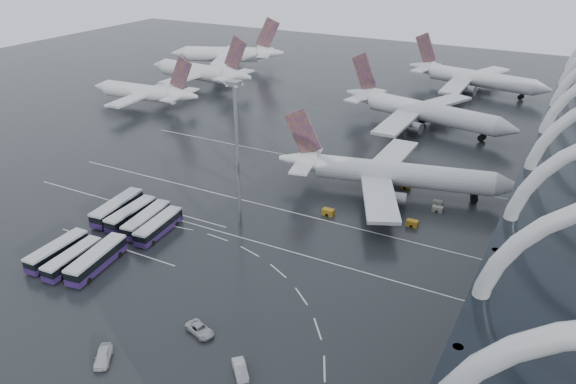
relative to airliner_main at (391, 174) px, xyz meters
The scene contains 28 objects.
ground 33.93m from the airliner_main, 113.03° to the right, with size 420.00×420.00×0.00m, color black.
lane_marking_near 35.76m from the airliner_main, 111.77° to the right, with size 120.00×0.25×0.01m, color silver.
lane_marking_mid 23.50m from the airliner_main, 124.78° to the right, with size 120.00×0.25×0.01m, color silver.
lane_marking_far 16.60m from the airliner_main, 145.45° to the left, with size 120.00×0.25×0.01m, color silver.
bus_bay_line_south 60.04m from the airliner_main, 128.36° to the right, with size 28.00×0.25×0.01m, color silver.
bus_bay_line_north 48.56m from the airliner_main, 140.21° to the right, with size 28.00×0.25×0.01m, color silver.
airliner_main is the anchor object (origin of this frame).
airliner_gate_b 48.42m from the airliner_main, 98.07° to the left, with size 55.45×49.05×19.35m.
airliner_gate_c 96.17m from the airliner_main, 91.25° to the left, with size 52.60×47.80×18.80m.
jet_remote_west 96.09m from the airliner_main, 164.65° to the left, with size 41.24×33.23×17.96m.
jet_remote_mid 107.16m from the airliner_main, 149.15° to the left, with size 46.78×37.69×20.38m.
jet_remote_far 132.64m from the airliner_main, 139.42° to the left, with size 46.20×37.68×20.85m.
bus_row_near_a 59.05m from the airliner_main, 140.49° to the right, with size 4.67×14.08×3.40m.
bus_row_near_b 56.24m from the airliner_main, 137.29° to the right, with size 3.53×12.90×3.14m.
bus_row_near_c 53.33m from the airliner_main, 133.70° to the right, with size 4.49×13.25×3.20m.
bus_row_near_d 51.46m from the airliner_main, 130.08° to the right, with size 4.11×12.84×3.11m.
bus_row_far_a 70.00m from the airliner_main, 128.00° to the right, with size 3.39×12.68×3.10m.
bus_row_far_b 67.75m from the airliner_main, 124.82° to the right, with size 3.68×12.35×3.00m.
bus_row_far_c 64.08m from the airliner_main, 122.67° to the right, with size 5.12×13.96×3.36m.
van_curve_a 60.19m from the airliner_main, 98.06° to the right, with size 2.29×4.96×1.38m, color silver.
van_curve_b 72.52m from the airliner_main, 103.30° to the right, with size 1.97×4.90×1.67m, color silver.
van_curve_c 63.82m from the airliner_main, 88.77° to the right, with size 1.59×4.57×1.51m, color silver.
floodlight_mast 37.95m from the airliner_main, 128.06° to the right, with size 2.22×2.22×28.99m.
gse_cart_belly_a 16.24m from the airliner_main, 54.13° to the right, with size 2.30×1.36×1.26m, color #A97616.
gse_cart_belly_b 12.06m from the airliner_main, ahead, with size 2.08×1.23×1.13m, color slate.
gse_cart_belly_c 18.50m from the airliner_main, 114.53° to the right, with size 2.44×1.44×1.33m, color #A97616.
gse_cart_belly_d 13.31m from the airliner_main, 18.93° to the right, with size 2.15×1.27×1.17m, color slate.
gse_cart_belly_e 6.08m from the airliner_main, 57.46° to the left, with size 2.25×1.33×1.22m, color #A97616.
Camera 1 is at (47.36, -80.12, 54.23)m, focal length 35.00 mm.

